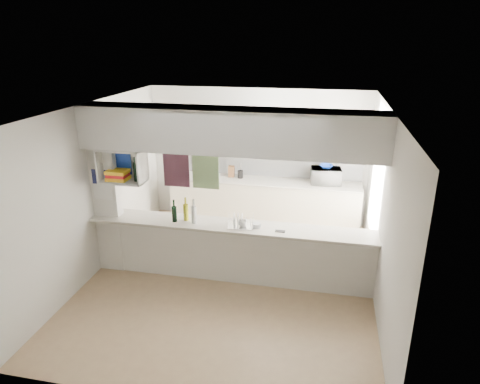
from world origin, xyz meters
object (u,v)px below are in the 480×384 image
(bowl, at_px, (326,166))
(microwave, at_px, (326,176))
(dish_rack, at_px, (240,221))
(wine_bottles, at_px, (185,213))

(bowl, bearing_deg, microwave, -67.08)
(dish_rack, xyz_separation_m, wine_bottles, (-0.83, -0.01, 0.06))
(bowl, distance_m, dish_rack, 2.48)
(microwave, distance_m, wine_bottles, 2.94)
(bowl, xyz_separation_m, wine_bottles, (-1.98, -2.19, -0.19))
(microwave, distance_m, bowl, 0.18)
(microwave, bearing_deg, dish_rack, 55.27)
(microwave, xyz_separation_m, wine_bottles, (-1.99, -2.17, -0.01))
(dish_rack, height_order, wine_bottles, wine_bottles)
(dish_rack, bearing_deg, microwave, 53.58)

